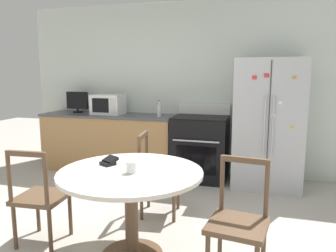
% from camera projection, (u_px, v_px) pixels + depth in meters
% --- Properties ---
extents(back_wall, '(5.20, 0.10, 2.60)m').
position_uv_depth(back_wall, '(186.00, 88.00, 5.07)').
color(back_wall, silver).
rests_on(back_wall, ground_plane).
extents(kitchen_counter, '(2.13, 0.64, 0.90)m').
position_uv_depth(kitchen_counter, '(110.00, 142.00, 5.19)').
color(kitchen_counter, '#AD7F4C').
rests_on(kitchen_counter, ground_plane).
extents(refrigerator, '(0.89, 0.75, 1.73)m').
position_uv_depth(refrigerator, '(268.00, 124.00, 4.40)').
color(refrigerator, '#B2B5BA').
rests_on(refrigerator, ground_plane).
extents(oven_range, '(0.78, 0.68, 1.08)m').
position_uv_depth(oven_range, '(200.00, 147.00, 4.76)').
color(oven_range, black).
rests_on(oven_range, ground_plane).
extents(microwave, '(0.47, 0.35, 0.31)m').
position_uv_depth(microwave, '(108.00, 104.00, 5.09)').
color(microwave, white).
rests_on(microwave, kitchen_counter).
extents(countertop_tv, '(0.37, 0.16, 0.34)m').
position_uv_depth(countertop_tv, '(77.00, 101.00, 5.30)').
color(countertop_tv, black).
rests_on(countertop_tv, kitchen_counter).
extents(counter_bottle, '(0.06, 0.06, 0.24)m').
position_uv_depth(counter_bottle, '(159.00, 110.00, 4.81)').
color(counter_bottle, silver).
rests_on(counter_bottle, kitchen_counter).
extents(dining_table, '(1.18, 1.18, 0.75)m').
position_uv_depth(dining_table, '(131.00, 188.00, 2.68)').
color(dining_table, beige).
rests_on(dining_table, ground_plane).
extents(dining_chair_far, '(0.47, 0.47, 0.90)m').
position_uv_depth(dining_chair_far, '(158.00, 176.00, 3.55)').
color(dining_chair_far, brown).
rests_on(dining_chair_far, ground_plane).
extents(dining_chair_left, '(0.45, 0.45, 0.90)m').
position_uv_depth(dining_chair_left, '(40.00, 198.00, 2.93)').
color(dining_chair_left, brown).
rests_on(dining_chair_left, ground_plane).
extents(dining_chair_right, '(0.47, 0.47, 0.90)m').
position_uv_depth(dining_chair_right, '(238.00, 223.00, 2.44)').
color(dining_chair_right, brown).
rests_on(dining_chair_right, ground_plane).
extents(candle_glass, '(0.08, 0.08, 0.09)m').
position_uv_depth(candle_glass, '(131.00, 168.00, 2.59)').
color(candle_glass, silver).
rests_on(candle_glass, dining_table).
extents(wallet, '(0.16, 0.17, 0.07)m').
position_uv_depth(wallet, '(109.00, 162.00, 2.83)').
color(wallet, black).
rests_on(wallet, dining_table).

